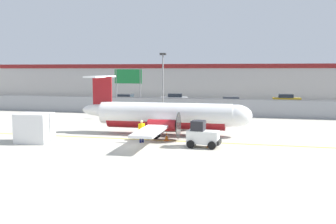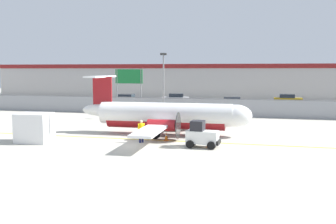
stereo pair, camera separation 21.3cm
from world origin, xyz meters
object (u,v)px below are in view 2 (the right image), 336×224
highway_sign (129,80)px  ground_crew_worker (141,130)px  traffic_cone_near_left (194,136)px  parked_car_1 (176,99)px  cargo_container (35,128)px  traffic_cone_near_right (166,137)px  commuter_airplane (168,116)px  parked_car_3 (288,99)px  traffic_cone_far_left (145,125)px  traffic_cone_far_right (209,143)px  apron_light_pole (164,80)px  parked_car_2 (233,103)px  baggage_tug (202,135)px  parked_car_0 (126,99)px

highway_sign → ground_crew_worker: bearing=-68.2°
traffic_cone_near_left → parked_car_1: size_ratio=0.15×
cargo_container → traffic_cone_near_right: size_ratio=4.00×
commuter_airplane → traffic_cone_near_right: bearing=-81.0°
traffic_cone_near_right → parked_car_3: size_ratio=0.15×
traffic_cone_far_left → traffic_cone_far_right: same height
highway_sign → commuter_airplane: bearing=-59.8°
traffic_cone_far_left → parked_car_3: size_ratio=0.15×
parked_car_3 → apron_light_pole: (-14.76, -19.88, 3.41)m
parked_car_1 → cargo_container: bearing=75.7°
traffic_cone_near_left → parked_car_2: size_ratio=0.15×
commuter_airplane → traffic_cone_near_right: commuter_airplane is taller
ground_crew_worker → traffic_cone_far_right: ground_crew_worker is taller
commuter_airplane → parked_car_1: (-5.32, 27.40, -0.71)m
ground_crew_worker → traffic_cone_near_left: ground_crew_worker is taller
parked_car_1 → highway_sign: bearing=67.2°
baggage_tug → traffic_cone_near_right: 3.57m
traffic_cone_far_right → apron_light_pole: bearing=115.7°
traffic_cone_far_left → parked_car_3: bearing=61.2°
traffic_cone_far_right → traffic_cone_far_left: bearing=133.4°
traffic_cone_near_right → parked_car_1: (-5.79, 30.04, 0.58)m
traffic_cone_far_right → parked_car_3: (7.85, 34.23, 0.58)m
cargo_container → apron_light_pole: 16.99m
cargo_container → apron_light_pole: apron_light_pole is taller
traffic_cone_near_left → traffic_cone_near_right: (-2.04, -0.94, 0.00)m
baggage_tug → traffic_cone_far_left: 9.84m
ground_crew_worker → parked_car_1: bearing=145.2°
traffic_cone_far_left → parked_car_0: (-9.48, 21.11, 0.58)m
parked_car_3 → parked_car_1: bearing=-170.9°
traffic_cone_near_right → traffic_cone_far_left: 6.55m
parked_car_3 → parked_car_0: bearing=-165.7°
traffic_cone_near_right → highway_sign: size_ratio=0.12×
parked_car_1 → traffic_cone_far_right: bearing=98.5°
traffic_cone_near_right → highway_sign: bearing=117.6°
baggage_tug → ground_crew_worker: baggage_tug is taller
traffic_cone_near_left → parked_car_2: bearing=86.5°
cargo_container → baggage_tug: bearing=0.0°
parked_car_1 → apron_light_pole: bearing=90.0°
cargo_container → traffic_cone_far_left: bearing=49.5°
highway_sign → traffic_cone_near_right: bearing=-62.4°
parked_car_0 → highway_sign: 10.48m
cargo_container → highway_sign: bearing=84.1°
traffic_cone_near_right → parked_car_2: (3.48, 24.48, 0.58)m
baggage_tug → parked_car_0: (-15.91, 28.54, 0.04)m
ground_crew_worker → cargo_container: (-7.90, -1.66, 0.15)m
traffic_cone_near_right → parked_car_2: bearing=81.9°
commuter_airplane → traffic_cone_far_left: commuter_airplane is taller
ground_crew_worker → traffic_cone_near_left: bearing=78.2°
traffic_cone_far_left → parked_car_1: (-2.37, 24.44, 0.58)m
traffic_cone_near_right → traffic_cone_far_right: size_ratio=1.00×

